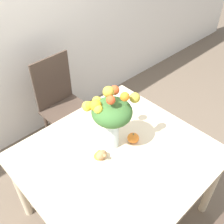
% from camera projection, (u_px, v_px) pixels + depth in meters
% --- Properties ---
extents(ground_plane, '(12.00, 12.00, 0.00)m').
position_uv_depth(ground_plane, '(116.00, 211.00, 2.25)').
color(ground_plane, brown).
extents(wall_back, '(8.00, 0.06, 2.70)m').
position_uv_depth(wall_back, '(1.00, 11.00, 2.12)').
color(wall_back, white).
rests_on(wall_back, ground_plane).
extents(dining_table, '(1.21, 1.12, 0.74)m').
position_uv_depth(dining_table, '(117.00, 163.00, 1.82)').
color(dining_table, beige).
rests_on(dining_table, ground_plane).
extents(flower_vase, '(0.29, 0.28, 0.49)m').
position_uv_depth(flower_vase, '(111.00, 114.00, 1.66)').
color(flower_vase, silver).
rests_on(flower_vase, dining_table).
extents(pumpkin, '(0.08, 0.08, 0.08)m').
position_uv_depth(pumpkin, '(133.00, 138.00, 1.84)').
color(pumpkin, orange).
rests_on(pumpkin, dining_table).
extents(turkey_figurine, '(0.08, 0.11, 0.06)m').
position_uv_depth(turkey_figurine, '(100.00, 154.00, 1.73)').
color(turkey_figurine, '#A87A4C').
rests_on(turkey_figurine, dining_table).
extents(dining_chair_near_window, '(0.43, 0.43, 0.98)m').
position_uv_depth(dining_chair_near_window, '(63.00, 105.00, 2.54)').
color(dining_chair_near_window, '#47382D').
rests_on(dining_chair_near_window, ground_plane).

